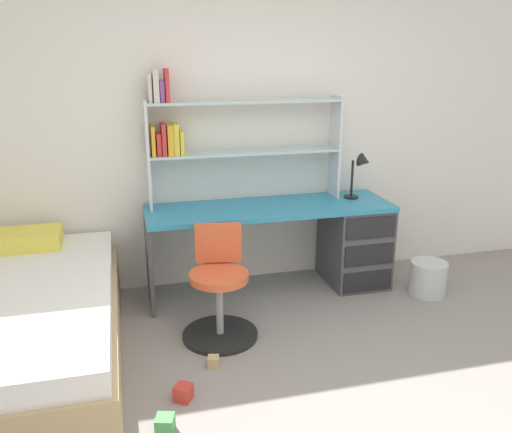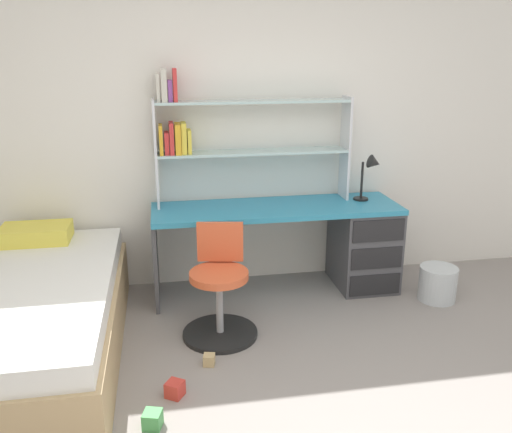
{
  "view_description": "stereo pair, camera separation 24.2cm",
  "coord_description": "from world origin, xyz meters",
  "px_view_note": "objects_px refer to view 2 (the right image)",
  "views": [
    {
      "loc": [
        -1.01,
        -1.95,
        1.89
      ],
      "look_at": [
        -0.19,
        1.25,
        0.86
      ],
      "focal_mm": 37.37,
      "sensor_mm": 36.0,
      "label": 1
    },
    {
      "loc": [
        -0.77,
        -2.0,
        1.89
      ],
      "look_at": [
        -0.19,
        1.25,
        0.86
      ],
      "focal_mm": 37.37,
      "sensor_mm": 36.0,
      "label": 2
    }
  ],
  "objects_px": {
    "desk": "(338,240)",
    "waste_bin": "(438,283)",
    "desk_lamp": "(371,170)",
    "swivel_chair": "(220,294)",
    "toy_block_green_3": "(153,420)",
    "toy_block_natural_1": "(209,360)",
    "bed_platform": "(16,322)",
    "toy_block_red_2": "(175,389)",
    "bookshelf_hutch": "(225,130)"
  },
  "relations": [
    {
      "from": "bed_platform",
      "to": "toy_block_natural_1",
      "type": "distance_m",
      "value": 1.24
    },
    {
      "from": "bookshelf_hutch",
      "to": "waste_bin",
      "type": "distance_m",
      "value": 2.06
    },
    {
      "from": "desk",
      "to": "toy_block_green_3",
      "type": "distance_m",
      "value": 2.18
    },
    {
      "from": "desk",
      "to": "toy_block_natural_1",
      "type": "distance_m",
      "value": 1.58
    },
    {
      "from": "desk_lamp",
      "to": "toy_block_natural_1",
      "type": "distance_m",
      "value": 2.0
    },
    {
      "from": "bookshelf_hutch",
      "to": "toy_block_natural_1",
      "type": "height_order",
      "value": "bookshelf_hutch"
    },
    {
      "from": "desk_lamp",
      "to": "swivel_chair",
      "type": "distance_m",
      "value": 1.61
    },
    {
      "from": "bed_platform",
      "to": "desk_lamp",
      "type": "bearing_deg",
      "value": 16.06
    },
    {
      "from": "desk",
      "to": "bed_platform",
      "type": "distance_m",
      "value": 2.46
    },
    {
      "from": "desk_lamp",
      "to": "toy_block_red_2",
      "type": "xyz_separation_m",
      "value": [
        -1.65,
        -1.32,
        -0.93
      ]
    },
    {
      "from": "bed_platform",
      "to": "toy_block_green_3",
      "type": "height_order",
      "value": "bed_platform"
    },
    {
      "from": "bed_platform",
      "to": "desk",
      "type": "bearing_deg",
      "value": 17.02
    },
    {
      "from": "bookshelf_hutch",
      "to": "waste_bin",
      "type": "xyz_separation_m",
      "value": [
        1.6,
        -0.57,
        -1.17
      ]
    },
    {
      "from": "toy_block_natural_1",
      "to": "toy_block_green_3",
      "type": "xyz_separation_m",
      "value": [
        -0.35,
        -0.53,
        0.01
      ]
    },
    {
      "from": "desk_lamp",
      "to": "bed_platform",
      "type": "height_order",
      "value": "desk_lamp"
    },
    {
      "from": "desk",
      "to": "desk_lamp",
      "type": "height_order",
      "value": "desk_lamp"
    },
    {
      "from": "bookshelf_hutch",
      "to": "bed_platform",
      "type": "bearing_deg",
      "value": -148.23
    },
    {
      "from": "waste_bin",
      "to": "toy_block_natural_1",
      "type": "relative_size",
      "value": 4.19
    },
    {
      "from": "desk",
      "to": "swivel_chair",
      "type": "xyz_separation_m",
      "value": [
        -1.05,
        -0.62,
        -0.11
      ]
    },
    {
      "from": "desk",
      "to": "bookshelf_hutch",
      "type": "height_order",
      "value": "bookshelf_hutch"
    },
    {
      "from": "swivel_chair",
      "to": "toy_block_natural_1",
      "type": "bearing_deg",
      "value": -106.74
    },
    {
      "from": "desk",
      "to": "desk_lamp",
      "type": "distance_m",
      "value": 0.62
    },
    {
      "from": "desk_lamp",
      "to": "toy_block_red_2",
      "type": "bearing_deg",
      "value": -141.44
    },
    {
      "from": "desk_lamp",
      "to": "waste_bin",
      "type": "bearing_deg",
      "value": -43.85
    },
    {
      "from": "waste_bin",
      "to": "swivel_chair",
      "type": "bearing_deg",
      "value": -172.63
    },
    {
      "from": "swivel_chair",
      "to": "bed_platform",
      "type": "distance_m",
      "value": 1.3
    },
    {
      "from": "desk_lamp",
      "to": "desk",
      "type": "bearing_deg",
      "value": -172.94
    },
    {
      "from": "waste_bin",
      "to": "toy_block_red_2",
      "type": "xyz_separation_m",
      "value": [
        -2.09,
        -0.89,
        -0.09
      ]
    },
    {
      "from": "waste_bin",
      "to": "toy_block_natural_1",
      "type": "xyz_separation_m",
      "value": [
        -1.87,
        -0.61,
        -0.1
      ]
    },
    {
      "from": "desk_lamp",
      "to": "waste_bin",
      "type": "relative_size",
      "value": 1.3
    },
    {
      "from": "waste_bin",
      "to": "toy_block_green_3",
      "type": "xyz_separation_m",
      "value": [
        -2.21,
        -1.14,
        -0.09
      ]
    },
    {
      "from": "bookshelf_hutch",
      "to": "bed_platform",
      "type": "xyz_separation_m",
      "value": [
        -1.45,
        -0.9,
        -1.04
      ]
    },
    {
      "from": "toy_block_red_2",
      "to": "toy_block_green_3",
      "type": "height_order",
      "value": "toy_block_green_3"
    },
    {
      "from": "swivel_chair",
      "to": "bookshelf_hutch",
      "type": "bearing_deg",
      "value": 79.39
    },
    {
      "from": "bed_platform",
      "to": "toy_block_red_2",
      "type": "relative_size",
      "value": 22.44
    },
    {
      "from": "desk",
      "to": "waste_bin",
      "type": "height_order",
      "value": "desk"
    },
    {
      "from": "toy_block_green_3",
      "to": "bookshelf_hutch",
      "type": "bearing_deg",
      "value": 70.33
    },
    {
      "from": "swivel_chair",
      "to": "bed_platform",
      "type": "relative_size",
      "value": 0.37
    },
    {
      "from": "toy_block_natural_1",
      "to": "waste_bin",
      "type": "bearing_deg",
      "value": 18.05
    },
    {
      "from": "desk",
      "to": "toy_block_natural_1",
      "type": "relative_size",
      "value": 27.84
    },
    {
      "from": "bookshelf_hutch",
      "to": "swivel_chair",
      "type": "relative_size",
      "value": 2.01
    },
    {
      "from": "toy_block_red_2",
      "to": "toy_block_green_3",
      "type": "relative_size",
      "value": 0.99
    },
    {
      "from": "swivel_chair",
      "to": "bed_platform",
      "type": "height_order",
      "value": "swivel_chair"
    },
    {
      "from": "bed_platform",
      "to": "toy_block_natural_1",
      "type": "xyz_separation_m",
      "value": [
        1.18,
        -0.28,
        -0.23
      ]
    },
    {
      "from": "swivel_chair",
      "to": "toy_block_natural_1",
      "type": "distance_m",
      "value": 0.48
    },
    {
      "from": "bookshelf_hutch",
      "to": "desk_lamp",
      "type": "relative_size",
      "value": 4.02
    },
    {
      "from": "bookshelf_hutch",
      "to": "toy_block_red_2",
      "type": "relative_size",
      "value": 16.82
    },
    {
      "from": "toy_block_natural_1",
      "to": "toy_block_green_3",
      "type": "distance_m",
      "value": 0.63
    },
    {
      "from": "bed_platform",
      "to": "toy_block_green_3",
      "type": "relative_size",
      "value": 22.13
    },
    {
      "from": "toy_block_red_2",
      "to": "desk",
      "type": "bearing_deg",
      "value": 42.73
    }
  ]
}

